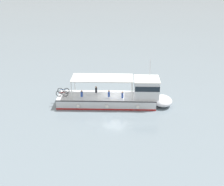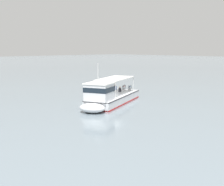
# 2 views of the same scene
# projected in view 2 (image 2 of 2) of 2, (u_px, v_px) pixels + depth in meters

# --- Properties ---
(ground_plane) EXTENTS (400.00, 400.00, 0.00)m
(ground_plane) POSITION_uv_depth(u_px,v_px,m) (111.00, 104.00, 37.15)
(ground_plane) COLOR gray
(ferry_main) EXTENTS (7.82, 12.90, 5.32)m
(ferry_main) POSITION_uv_depth(u_px,v_px,m) (109.00, 97.00, 36.35)
(ferry_main) COLOR silver
(ferry_main) RESTS_ON ground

